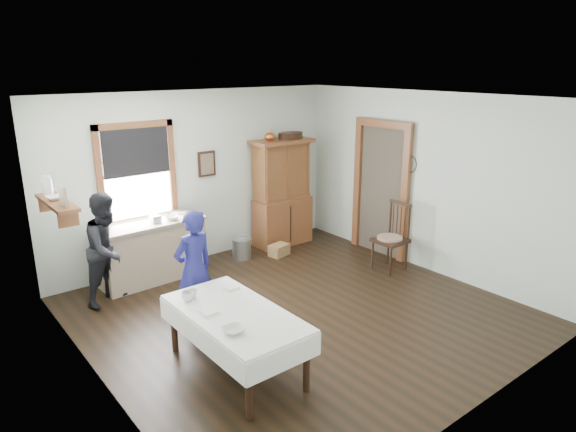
{
  "coord_description": "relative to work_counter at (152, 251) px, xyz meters",
  "views": [
    {
      "loc": [
        -3.82,
        -4.6,
        3.1
      ],
      "look_at": [
        0.07,
        0.3,
        1.21
      ],
      "focal_mm": 32.0,
      "sensor_mm": 36.0,
      "label": 1
    }
  ],
  "objects": [
    {
      "name": "dining_table",
      "position": [
        -0.32,
        -2.73,
        -0.11
      ],
      "size": [
        0.89,
        1.68,
        0.67
      ],
      "primitive_type": "cube",
      "rotation": [
        0.0,
        0.0,
        0.0
      ],
      "color": "white",
      "rests_on": "room"
    },
    {
      "name": "table_bowl",
      "position": [
        -0.55,
        -3.08,
        0.25
      ],
      "size": [
        0.23,
        0.23,
        0.06
      ],
      "primitive_type": "imported",
      "rotation": [
        0.0,
        0.0,
        -0.01
      ],
      "color": "silver",
      "rests_on": "dining_table"
    },
    {
      "name": "pail",
      "position": [
        1.5,
        -0.09,
        -0.28
      ],
      "size": [
        0.4,
        0.4,
        0.33
      ],
      "primitive_type": "cube",
      "rotation": [
        0.0,
        0.0,
        0.37
      ],
      "color": "#93959A",
      "rests_on": "room"
    },
    {
      "name": "framed_picture",
      "position": [
        1.16,
        0.32,
        1.1
      ],
      "size": [
        0.3,
        0.04,
        0.4
      ],
      "primitive_type": "cube",
      "color": "black",
      "rests_on": "room"
    },
    {
      "name": "window",
      "position": [
        0.01,
        0.32,
        1.19
      ],
      "size": [
        1.18,
        0.07,
        1.48
      ],
      "color": "white",
      "rests_on": "room"
    },
    {
      "name": "room",
      "position": [
        1.01,
        -2.14,
        0.9
      ],
      "size": [
        5.01,
        5.01,
        2.7
      ],
      "color": "black",
      "rests_on": "ground"
    },
    {
      "name": "spindle_chair",
      "position": [
        3.01,
        -1.92,
        0.09
      ],
      "size": [
        0.5,
        0.5,
        1.07
      ],
      "primitive_type": "cube",
      "rotation": [
        0.0,
        0.0,
        0.01
      ],
      "color": "black",
      "rests_on": "room"
    },
    {
      "name": "wicker_basket",
      "position": [
        2.05,
        -0.38,
        -0.35
      ],
      "size": [
        0.35,
        0.28,
        0.19
      ],
      "primitive_type": "cube",
      "rotation": [
        0.0,
        0.0,
        0.18
      ],
      "color": "#A37249",
      "rests_on": "room"
    },
    {
      "name": "rug_beater",
      "position": [
        3.46,
        -1.84,
        1.27
      ],
      "size": [
        0.01,
        0.27,
        0.27
      ],
      "primitive_type": "torus",
      "rotation": [
        0.0,
        1.57,
        0.0
      ],
      "color": "black",
      "rests_on": "room"
    },
    {
      "name": "counter_bowl",
      "position": [
        0.3,
        -0.11,
        0.48
      ],
      "size": [
        0.22,
        0.22,
        0.06
      ],
      "primitive_type": "imported",
      "rotation": [
        0.0,
        0.0,
        0.12
      ],
      "color": "silver",
      "rests_on": "work_counter"
    },
    {
      "name": "wall_shelf",
      "position": [
        -1.36,
        -0.6,
        1.13
      ],
      "size": [
        0.24,
        1.0,
        0.44
      ],
      "color": "brown",
      "rests_on": "room"
    },
    {
      "name": "shelf_bowl",
      "position": [
        -1.36,
        -0.59,
        1.15
      ],
      "size": [
        0.22,
        0.22,
        0.05
      ],
      "primitive_type": "imported",
      "color": "silver",
      "rests_on": "wall_shelf"
    },
    {
      "name": "work_counter",
      "position": [
        0.0,
        0.0,
        0.0
      ],
      "size": [
        1.58,
        0.66,
        0.89
      ],
      "primitive_type": "cube",
      "rotation": [
        0.0,
        0.0,
        0.04
      ],
      "color": "tan",
      "rests_on": "room"
    },
    {
      "name": "china_hutch",
      "position": [
        2.47,
        0.07,
        0.47
      ],
      "size": [
        1.08,
        0.52,
        1.84
      ],
      "primitive_type": "cube",
      "rotation": [
        0.0,
        0.0,
        -0.01
      ],
      "color": "brown",
      "rests_on": "room"
    },
    {
      "name": "woman_blue",
      "position": [
        -0.17,
        -1.62,
        0.23
      ],
      "size": [
        0.54,
        0.39,
        1.35
      ],
      "primitive_type": "imported",
      "rotation": [
        0.0,
        0.0,
        3.29
      ],
      "color": "navy",
      "rests_on": "room"
    },
    {
      "name": "table_cup_a",
      "position": [
        -0.57,
        -2.21,
        0.28
      ],
      "size": [
        0.17,
        0.17,
        0.1
      ],
      "primitive_type": "imported",
      "rotation": [
        0.0,
        0.0,
        -0.33
      ],
      "color": "silver",
      "rests_on": "dining_table"
    },
    {
      "name": "figure_dark",
      "position": [
        -0.73,
        -0.33,
        0.25
      ],
      "size": [
        0.84,
        0.77,
        1.4
      ],
      "primitive_type": "imported",
      "rotation": [
        0.0,
        0.0,
        0.45
      ],
      "color": "black",
      "rests_on": "room"
    },
    {
      "name": "doorway",
      "position": [
        3.46,
        -1.29,
        0.72
      ],
      "size": [
        0.09,
        1.14,
        2.22
      ],
      "color": "#4C4236",
      "rests_on": "room"
    },
    {
      "name": "counter_book",
      "position": [
        0.46,
        0.09,
        0.46
      ],
      "size": [
        0.28,
        0.29,
        0.02
      ],
      "primitive_type": "imported",
      "rotation": [
        0.0,
        0.0,
        0.74
      ],
      "color": "brown",
      "rests_on": "work_counter"
    },
    {
      "name": "table_cup_b",
      "position": [
        -0.49,
        -2.18,
        0.27
      ],
      "size": [
        0.13,
        0.13,
        0.1
      ],
      "primitive_type": "imported",
      "rotation": [
        0.0,
        0.0,
        -0.31
      ],
      "color": "silver",
      "rests_on": "dining_table"
    }
  ]
}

